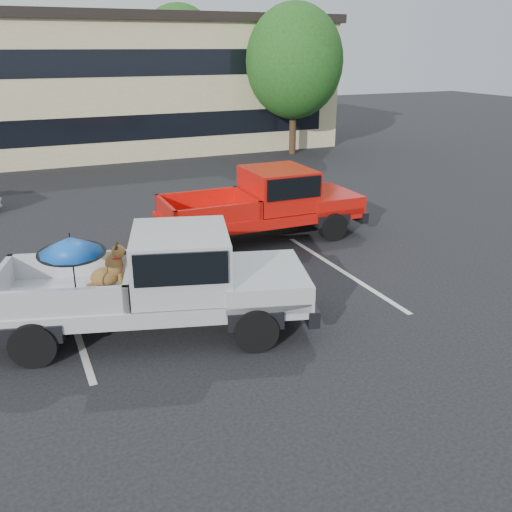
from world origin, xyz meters
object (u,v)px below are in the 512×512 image
(tree_back, at_px, (179,55))
(red_pickup, at_px, (272,200))
(silver_pickup, at_px, (168,277))
(tree_right, at_px, (294,61))

(tree_back, relative_size, red_pickup, 1.26)
(silver_pickup, xyz_separation_m, red_pickup, (4.03, 4.16, -0.04))
(tree_back, xyz_separation_m, silver_pickup, (-7.41, -23.24, -3.36))
(tree_back, bearing_deg, silver_pickup, -107.68)
(tree_back, height_order, silver_pickup, tree_back)
(tree_right, distance_m, silver_pickup, 18.72)
(tree_back, distance_m, red_pickup, 19.67)
(tree_right, xyz_separation_m, silver_pickup, (-10.41, -15.24, -3.16))
(tree_back, distance_m, silver_pickup, 24.62)
(silver_pickup, bearing_deg, tree_right, 71.99)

